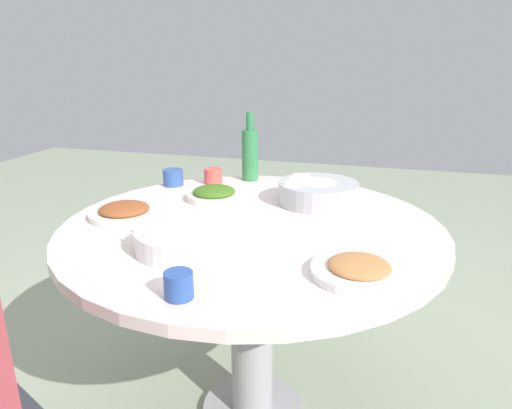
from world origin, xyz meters
TOP-DOWN VIEW (x-y plane):
  - round_dining_table at (0.00, 0.00)m, footprint 1.18×1.18m
  - rice_bowl at (-0.17, -0.26)m, footprint 0.28×0.28m
  - soup_bowl at (0.12, 0.25)m, footprint 0.28×0.26m
  - dish_stirfry at (0.41, 0.05)m, footprint 0.22×0.22m
  - dish_tofu_braise at (-0.34, 0.28)m, footprint 0.23×0.23m
  - dish_greens at (0.20, -0.20)m, footprint 0.20×0.20m
  - green_bottle at (0.15, -0.50)m, footprint 0.07×0.07m
  - tea_cup_near at (0.42, -0.33)m, footprint 0.08×0.08m
  - tea_cup_far at (0.28, -0.41)m, footprint 0.07×0.07m
  - tea_cup_side at (0.02, 0.48)m, footprint 0.06×0.06m

SIDE VIEW (x-z plane):
  - round_dining_table at x=0.00m, z-range 0.23..0.95m
  - dish_tofu_braise at x=-0.34m, z-range 0.72..0.76m
  - dish_stirfry at x=0.41m, z-range 0.72..0.76m
  - dish_greens at x=0.20m, z-range 0.72..0.77m
  - soup_bowl at x=0.12m, z-range 0.72..0.78m
  - tea_cup_side at x=0.02m, z-range 0.72..0.78m
  - tea_cup_far at x=0.28m, z-range 0.72..0.78m
  - tea_cup_near at x=0.42m, z-range 0.72..0.79m
  - rice_bowl at x=-0.17m, z-range 0.72..0.80m
  - green_bottle at x=0.15m, z-range 0.70..0.98m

